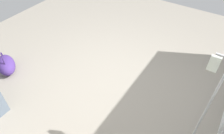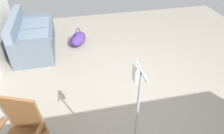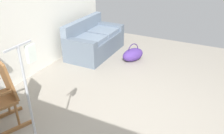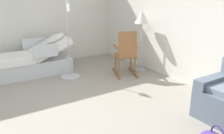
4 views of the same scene
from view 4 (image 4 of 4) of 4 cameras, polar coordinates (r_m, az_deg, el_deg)
ground_plane at (r=3.78m, az=-10.06°, el=-10.84°), size 7.46×7.46×0.00m
back_wall at (r=4.93m, az=18.41°, el=11.65°), size 6.17×0.10×2.70m
side_wall at (r=6.27m, az=-21.92°, el=12.35°), size 0.10×5.27×2.70m
hospital_bed at (r=5.66m, az=-20.79°, el=1.16°), size 1.05×2.10×0.97m
rocking_chair at (r=5.21m, az=3.60°, el=3.30°), size 0.88×0.73×1.05m
floor_lamp at (r=5.43m, az=7.62°, el=11.53°), size 0.34×0.34×1.48m
iv_pole at (r=5.16m, az=-10.69°, el=-0.04°), size 0.44×0.44×1.69m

